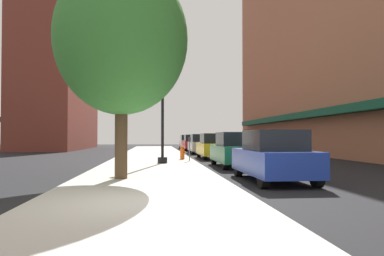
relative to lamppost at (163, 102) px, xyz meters
The scene contains 14 objects.
ground_plane 8.48m from the lamppost, 63.99° to the left, with size 90.00×90.00×0.00m, color black.
sidewalk_slab 8.66m from the lamppost, 93.96° to the left, with size 4.80×50.00×0.12m, color #B7B2A8.
building_right_brick 20.19m from the lamppost, 37.45° to the left, with size 6.80×40.00×24.03m.
building_far_background 29.32m from the lamppost, 113.94° to the left, with size 6.80×18.00×20.19m.
lamppost is the anchor object (origin of this frame).
fire_hydrant 4.33m from the lamppost, 68.84° to the left, with size 0.33×0.26×0.79m.
parking_meter_near 3.09m from the lamppost, 45.16° to the left, with size 0.14×0.09×1.31m.
tree_near 7.02m from the lamppost, 102.00° to the right, with size 4.24×4.24×6.90m.
car_blue 8.15m from the lamppost, 63.76° to the right, with size 1.80×4.30×1.66m.
car_green 4.36m from the lamppost, 19.33° to the right, with size 1.80×4.30×1.66m.
car_yellow 6.94m from the lamppost, 58.07° to the left, with size 1.80×4.30×1.66m.
car_silver 13.39m from the lamppost, 74.86° to the left, with size 1.80×4.30×1.66m.
car_red 20.24m from the lamppost, 80.14° to the left, with size 1.80×4.30×1.66m.
car_white 25.81m from the lamppost, 82.30° to the left, with size 1.80×4.30×1.66m.
Camera 1 is at (0.22, -7.81, 1.45)m, focal length 34.90 mm.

